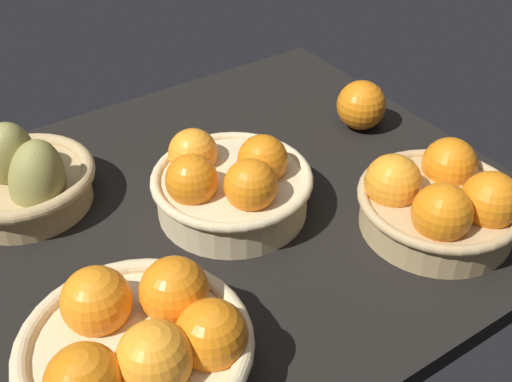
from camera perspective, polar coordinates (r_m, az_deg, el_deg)
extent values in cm
cube|color=black|center=(93.95, -3.10, -2.27)|extent=(84.00, 72.00, 3.00)
cylinder|color=tan|center=(91.71, 15.65, -1.81)|extent=(20.82, 20.82, 4.99)
torus|color=tan|center=(90.20, 15.91, -0.58)|extent=(22.24, 22.24, 1.42)
sphere|color=orange|center=(84.50, 16.04, -1.86)|extent=(7.75, 7.75, 7.75)
sphere|color=orange|center=(88.39, 19.90, -0.80)|extent=(7.75, 7.75, 7.75)
sphere|color=orange|center=(95.16, 16.64, 2.24)|extent=(7.75, 7.75, 7.75)
sphere|color=orange|center=(88.76, 11.95, 0.76)|extent=(7.75, 7.75, 7.75)
cylinder|color=#D3BC8C|center=(72.00, -10.40, -14.45)|extent=(23.02, 23.02, 5.13)
torus|color=#D3BC8C|center=(70.02, -10.64, -13.16)|extent=(25.02, 25.02, 2.00)
sphere|color=orange|center=(72.13, -13.86, -9.40)|extent=(7.71, 7.71, 7.71)
sphere|color=orange|center=(68.09, -3.95, -12.56)|extent=(7.71, 7.71, 7.71)
sphere|color=orange|center=(65.97, -8.92, -14.36)|extent=(7.71, 7.71, 7.71)
sphere|color=orange|center=(71.68, -7.20, -8.72)|extent=(7.71, 7.71, 7.71)
sphere|color=orange|center=(65.88, -14.87, -15.96)|extent=(7.71, 7.71, 7.71)
cylinder|color=tan|center=(98.19, -19.68, 0.13)|extent=(18.59, 18.59, 4.82)
torus|color=tan|center=(96.83, -19.97, 1.26)|extent=(20.61, 20.61, 2.02)
ellipsoid|color=#9E934C|center=(96.41, -21.02, 2.89)|extent=(9.31, 12.00, 13.18)
ellipsoid|color=olive|center=(92.49, -18.66, 0.81)|extent=(13.13, 12.32, 13.52)
cylinder|color=#D3BC8C|center=(91.10, -2.10, -0.26)|extent=(21.14, 21.14, 5.55)
torus|color=#D3BC8C|center=(89.43, -2.14, 1.15)|extent=(22.55, 22.55, 1.41)
sphere|color=orange|center=(86.24, -5.68, 0.95)|extent=(7.14, 7.14, 7.14)
sphere|color=orange|center=(92.72, -5.56, 3.34)|extent=(7.14, 7.14, 7.14)
sphere|color=orange|center=(89.57, 0.59, 2.76)|extent=(7.14, 7.14, 7.14)
sphere|color=orange|center=(84.47, -0.47, 0.51)|extent=(7.14, 7.14, 7.14)
sphere|color=orange|center=(110.32, 9.25, 7.47)|extent=(8.27, 8.27, 8.27)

